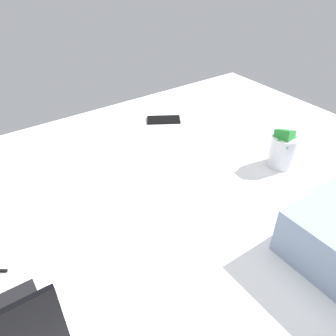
% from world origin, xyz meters
% --- Properties ---
extents(bed_mattress, '(1.80, 1.40, 0.18)m').
position_xyz_m(bed_mattress, '(0.00, 0.00, 0.09)').
color(bed_mattress, white).
rests_on(bed_mattress, ground).
extents(snack_cup, '(0.09, 0.09, 0.14)m').
position_xyz_m(snack_cup, '(-0.39, 0.07, 0.24)').
color(snack_cup, silver).
rests_on(snack_cup, bed_mattress).
extents(cell_phone, '(0.15, 0.13, 0.01)m').
position_xyz_m(cell_phone, '(-0.24, -0.44, 0.18)').
color(cell_phone, black).
rests_on(cell_phone, bed_mattress).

